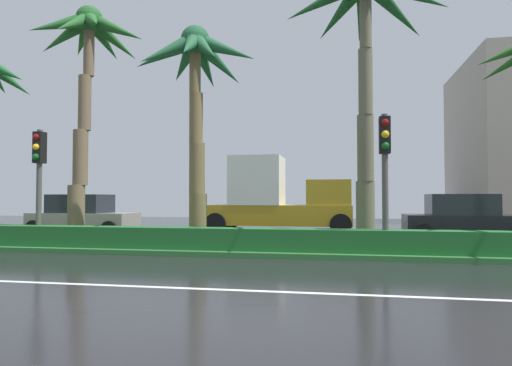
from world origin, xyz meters
The scene contains 12 objects.
ground_plane centered at (0.00, 9.00, -0.05)m, with size 90.00×42.00×0.10m, color black.
near_lane_divider_stripe centered at (0.00, 2.00, 0.00)m, with size 81.00×0.14×0.01m, color white.
median_strip centered at (0.00, 8.00, 0.07)m, with size 85.50×4.00×0.15m, color #2D6B33.
median_hedge centered at (0.00, 6.60, 0.45)m, with size 76.50×0.70×0.60m.
palm_tree_mid_left centered at (-6.73, 8.35, 6.41)m, with size 3.85×3.83×7.97m.
palm_tree_centre_left centered at (-2.71, 7.82, 5.47)m, with size 3.98×3.82×6.81m.
palm_tree_centre centered at (2.46, 7.70, 6.67)m, with size 4.86×4.69×8.19m.
traffic_signal_median_left centered at (-7.35, 6.77, 2.58)m, with size 0.28×0.43×3.52m.
traffic_signal_median_right centered at (2.85, 6.54, 2.64)m, with size 0.28×0.43×3.61m.
car_in_traffic_leading centered at (-8.89, 11.72, 0.83)m, with size 4.30×2.02×1.72m.
box_truck_lead centered at (-1.08, 14.90, 1.55)m, with size 6.40×2.64×3.46m.
car_in_traffic_second centered at (6.14, 12.17, 0.83)m, with size 4.30×2.02×1.72m.
Camera 1 is at (1.74, -5.66, 1.58)m, focal length 32.03 mm.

